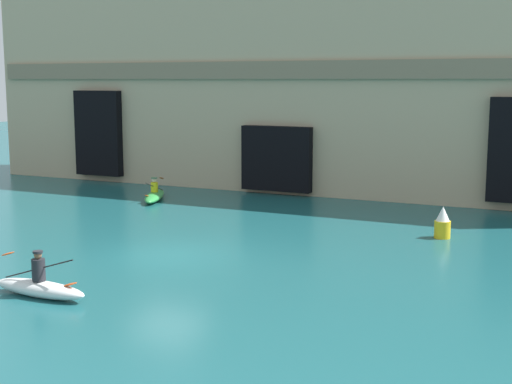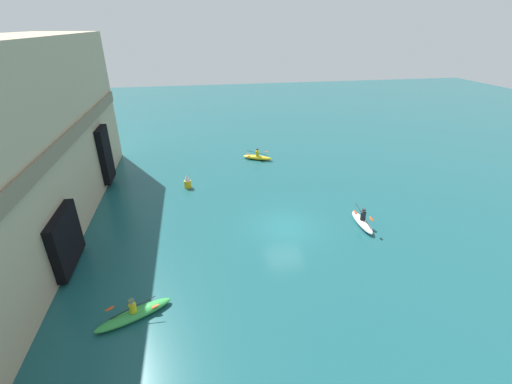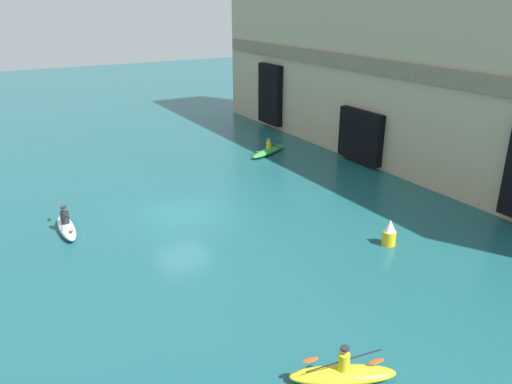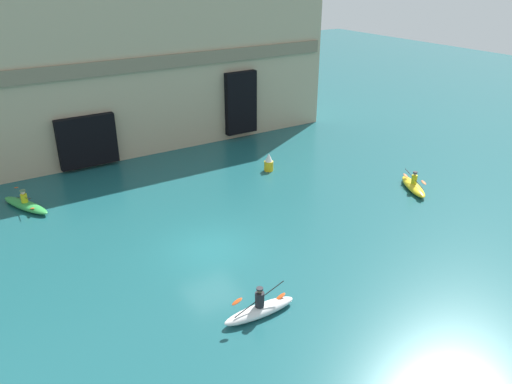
{
  "view_description": "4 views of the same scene",
  "coord_description": "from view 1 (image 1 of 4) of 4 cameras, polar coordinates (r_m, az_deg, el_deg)",
  "views": [
    {
      "loc": [
        12.09,
        -18.95,
        5.59
      ],
      "look_at": [
        0.78,
        5.04,
        1.41
      ],
      "focal_mm": 50.0,
      "sensor_mm": 36.0,
      "label": 1
    },
    {
      "loc": [
        -18.78,
        5.44,
        12.3
      ],
      "look_at": [
        1.87,
        1.66,
        1.89
      ],
      "focal_mm": 24.0,
      "sensor_mm": 36.0,
      "label": 2
    },
    {
      "loc": [
        21.03,
        -7.96,
        9.76
      ],
      "look_at": [
        1.24,
        3.53,
        0.85
      ],
      "focal_mm": 35.0,
      "sensor_mm": 36.0,
      "label": 3
    },
    {
      "loc": [
        -8.72,
        -17.59,
        11.89
      ],
      "look_at": [
        3.88,
        2.19,
        1.05
      ],
      "focal_mm": 35.0,
      "sensor_mm": 36.0,
      "label": 4
    }
  ],
  "objects": [
    {
      "name": "kayak_white",
      "position": [
        19.51,
        -16.94,
        -7.25
      ],
      "size": [
        2.95,
        0.7,
        1.23
      ],
      "rotation": [
        0.0,
        0.0,
        3.12
      ],
      "color": "white",
      "rests_on": "ground"
    },
    {
      "name": "kayak_green",
      "position": [
        33.8,
        -8.12,
        -0.26
      ],
      "size": [
        2.16,
        3.53,
        1.08
      ],
      "rotation": [
        0.0,
        0.0,
        2.0
      ],
      "color": "green",
      "rests_on": "ground"
    },
    {
      "name": "cliff_bluff",
      "position": [
        37.26,
        4.18,
        9.24
      ],
      "size": [
        35.92,
        6.11,
        11.65
      ],
      "color": "tan",
      "rests_on": "ground"
    },
    {
      "name": "marker_buoy",
      "position": [
        26.25,
        14.7,
        -2.45
      ],
      "size": [
        0.57,
        0.57,
        1.15
      ],
      "color": "yellow",
      "rests_on": "ground"
    },
    {
      "name": "ground_plane",
      "position": [
        23.16,
        -7.11,
        -5.07
      ],
      "size": [
        120.0,
        120.0,
        0.0
      ],
      "primitive_type": "plane",
      "color": "#195156"
    }
  ]
}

